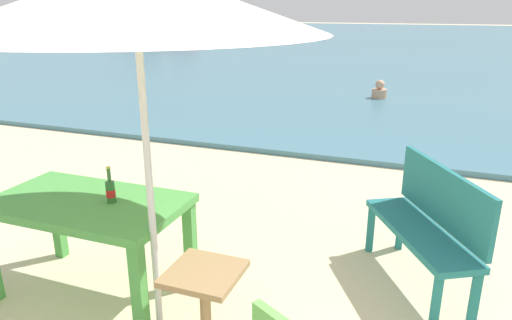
{
  "coord_description": "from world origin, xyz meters",
  "views": [
    {
      "loc": [
        0.93,
        -1.2,
        2.09
      ],
      "look_at": [
        -0.65,
        3.0,
        0.6
      ],
      "focal_mm": 32.83,
      "sensor_mm": 36.0,
      "label": 1
    }
  ],
  "objects_px": {
    "bench_teal_center": "(429,220)",
    "picnic_table_green": "(88,214)",
    "side_table_wood": "(205,296)",
    "boat_ferry": "(140,17)",
    "beer_bottle_amber": "(110,190)",
    "swimmer_person": "(379,91)",
    "boat_sailboat": "(158,28)"
  },
  "relations": [
    {
      "from": "picnic_table_green",
      "to": "boat_sailboat",
      "type": "height_order",
      "value": "boat_sailboat"
    },
    {
      "from": "bench_teal_center",
      "to": "swimmer_person",
      "type": "bearing_deg",
      "value": 99.06
    },
    {
      "from": "beer_bottle_amber",
      "to": "swimmer_person",
      "type": "distance_m",
      "value": 8.46
    },
    {
      "from": "swimmer_person",
      "to": "picnic_table_green",
      "type": "bearing_deg",
      "value": -97.74
    },
    {
      "from": "swimmer_person",
      "to": "boat_sailboat",
      "type": "bearing_deg",
      "value": 134.8
    },
    {
      "from": "side_table_wood",
      "to": "boat_sailboat",
      "type": "xyz_separation_m",
      "value": [
        -15.28,
        24.13,
        0.36
      ]
    },
    {
      "from": "picnic_table_green",
      "to": "bench_teal_center",
      "type": "height_order",
      "value": "bench_teal_center"
    },
    {
      "from": "beer_bottle_amber",
      "to": "boat_ferry",
      "type": "xyz_separation_m",
      "value": [
        -23.71,
        35.71,
        0.18
      ]
    },
    {
      "from": "side_table_wood",
      "to": "bench_teal_center",
      "type": "xyz_separation_m",
      "value": [
        1.28,
        1.23,
        0.19
      ]
    },
    {
      "from": "side_table_wood",
      "to": "bench_teal_center",
      "type": "relative_size",
      "value": 0.44
    },
    {
      "from": "beer_bottle_amber",
      "to": "picnic_table_green",
      "type": "bearing_deg",
      "value": -170.16
    },
    {
      "from": "beer_bottle_amber",
      "to": "side_table_wood",
      "type": "bearing_deg",
      "value": -17.03
    },
    {
      "from": "swimmer_person",
      "to": "beer_bottle_amber",
      "type": "bearing_deg",
      "value": -96.45
    },
    {
      "from": "beer_bottle_amber",
      "to": "swimmer_person",
      "type": "bearing_deg",
      "value": 83.55
    },
    {
      "from": "side_table_wood",
      "to": "boat_ferry",
      "type": "bearing_deg",
      "value": 124.32
    },
    {
      "from": "side_table_wood",
      "to": "bench_teal_center",
      "type": "distance_m",
      "value": 1.78
    },
    {
      "from": "bench_teal_center",
      "to": "beer_bottle_amber",
      "type": "bearing_deg",
      "value": -155.5
    },
    {
      "from": "picnic_table_green",
      "to": "side_table_wood",
      "type": "relative_size",
      "value": 2.59
    },
    {
      "from": "beer_bottle_amber",
      "to": "bench_teal_center",
      "type": "height_order",
      "value": "beer_bottle_amber"
    },
    {
      "from": "picnic_table_green",
      "to": "beer_bottle_amber",
      "type": "relative_size",
      "value": 5.28
    },
    {
      "from": "bench_teal_center",
      "to": "boat_ferry",
      "type": "xyz_separation_m",
      "value": [
        -25.84,
        34.74,
        0.49
      ]
    },
    {
      "from": "side_table_wood",
      "to": "bench_teal_center",
      "type": "height_order",
      "value": "bench_teal_center"
    },
    {
      "from": "bench_teal_center",
      "to": "boat_ferry",
      "type": "bearing_deg",
      "value": 126.64
    },
    {
      "from": "beer_bottle_amber",
      "to": "swimmer_person",
      "type": "relative_size",
      "value": 0.65
    },
    {
      "from": "boat_ferry",
      "to": "boat_sailboat",
      "type": "height_order",
      "value": "boat_ferry"
    },
    {
      "from": "boat_ferry",
      "to": "bench_teal_center",
      "type": "bearing_deg",
      "value": -53.36
    },
    {
      "from": "bench_teal_center",
      "to": "picnic_table_green",
      "type": "bearing_deg",
      "value": -156.65
    },
    {
      "from": "beer_bottle_amber",
      "to": "boat_sailboat",
      "type": "height_order",
      "value": "boat_sailboat"
    },
    {
      "from": "picnic_table_green",
      "to": "boat_ferry",
      "type": "height_order",
      "value": "boat_ferry"
    },
    {
      "from": "beer_bottle_amber",
      "to": "side_table_wood",
      "type": "height_order",
      "value": "beer_bottle_amber"
    },
    {
      "from": "beer_bottle_amber",
      "to": "boat_ferry",
      "type": "relative_size",
      "value": 0.04
    },
    {
      "from": "bench_teal_center",
      "to": "swimmer_person",
      "type": "xyz_separation_m",
      "value": [
        -1.18,
        7.41,
        -0.3
      ]
    }
  ]
}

